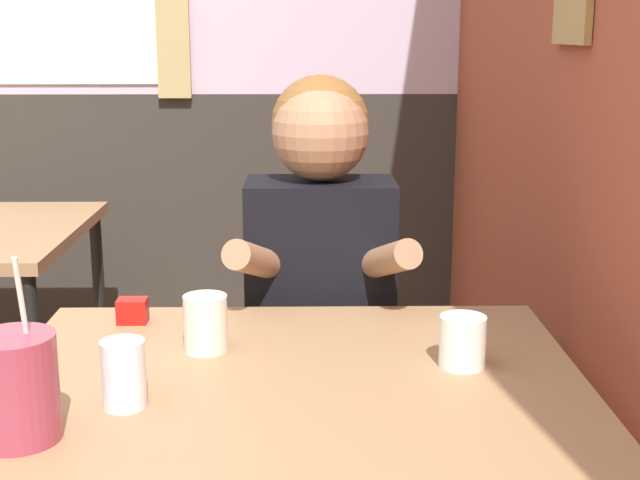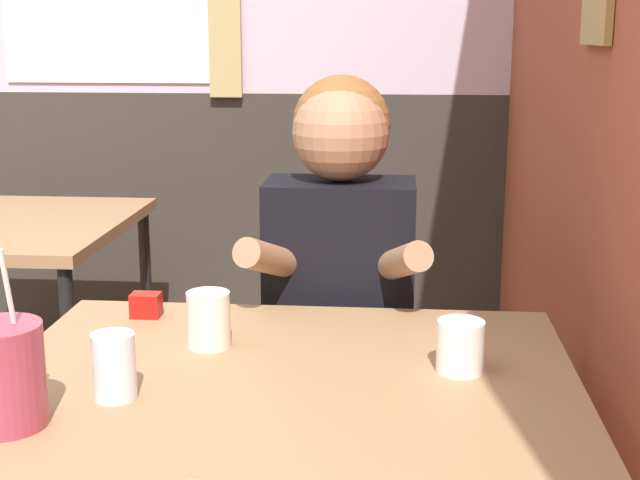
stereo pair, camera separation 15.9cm
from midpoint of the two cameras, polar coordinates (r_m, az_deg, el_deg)
brick_wall_right at (r=2.20m, az=13.05°, el=13.42°), size 0.08×4.42×2.70m
back_wall at (r=3.45m, az=-13.21°, el=13.38°), size 5.38×0.09×2.70m
main_table at (r=1.50m, az=-4.93°, el=-12.09°), size 1.01×0.95×0.75m
person_seated at (r=2.10m, az=-2.16°, el=-5.26°), size 0.42×0.41×1.24m
cocktail_pitcher at (r=1.39m, az=-22.09°, el=-8.81°), size 0.12×0.12×0.28m
glass_near_pitcher at (r=1.46m, az=-15.55°, el=-8.32°), size 0.07×0.07×0.11m
glass_center at (r=1.58m, az=6.27°, el=-6.52°), size 0.08×0.08×0.09m
glass_far_side at (r=1.67m, az=-10.06°, el=-5.31°), size 0.08×0.08×0.11m
condiment_ketchup at (r=1.87m, az=-14.33°, el=-4.45°), size 0.06×0.04×0.05m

